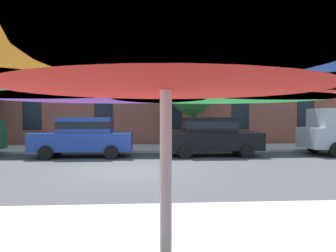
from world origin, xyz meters
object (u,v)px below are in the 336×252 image
Objects in this scene: sedan_blue at (84,136)px; patio_umbrella at (166,38)px; street_tree_middle at (193,92)px; sedan_black at (211,135)px.

patio_umbrella is at bearing -77.02° from sedan_blue.
sedan_blue is 6.75m from street_tree_middle.
patio_umbrella reaches higher than sedan_black.
sedan_blue is 0.96× the size of street_tree_middle.
patio_umbrella is at bearing -98.92° from street_tree_middle.
street_tree_middle reaches higher than sedan_blue.
street_tree_middle is (-0.34, 3.30, 2.27)m from sedan_black.
sedan_black is at bearing 77.33° from patio_umbrella.
street_tree_middle is (5.44, 3.30, 2.27)m from sedan_blue.
patio_umbrella reaches higher than sedan_blue.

